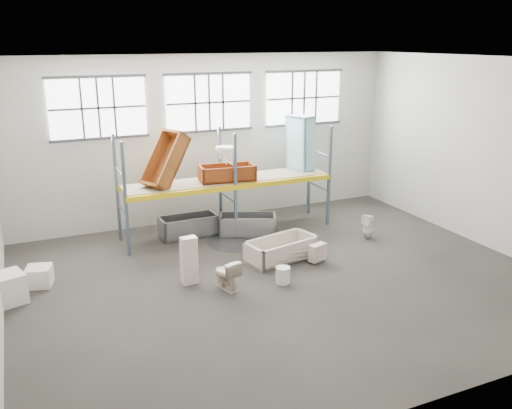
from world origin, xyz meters
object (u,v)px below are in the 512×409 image
toilet_beige (226,274)px  bucket (283,275)px  steel_tub_left (188,226)px  rust_tub_flat (227,173)px  carton_near (5,289)px  bathtub_beige (281,249)px  steel_tub_right (248,225)px  toilet_white (368,226)px  blue_tub_upright (300,143)px  cistern_tall (189,261)px

toilet_beige → bucket: 1.33m
steel_tub_left → rust_tub_flat: bearing=-16.4°
toilet_beige → carton_near: 4.72m
bathtub_beige → steel_tub_right: bearing=79.1°
toilet_white → bucket: toilet_white is taller
toilet_beige → bucket: (1.30, -0.25, -0.16)m
steel_tub_left → blue_tub_upright: size_ratio=0.96×
toilet_beige → blue_tub_upright: blue_tub_upright is taller
steel_tub_right → toilet_white: bearing=-28.7°
steel_tub_left → rust_tub_flat: 1.90m
bathtub_beige → cistern_tall: (-2.56, -0.42, 0.29)m
cistern_tall → blue_tub_upright: 5.79m
steel_tub_right → bucket: bearing=-99.1°
carton_near → blue_tub_upright: bearing=16.3°
steel_tub_left → steel_tub_right: (1.59, -0.61, -0.00)m
bucket → blue_tub_upright: bearing=57.3°
steel_tub_left → blue_tub_upright: blue_tub_upright is taller
bucket → bathtub_beige: bearing=65.2°
blue_tub_upright → bucket: blue_tub_upright is taller
steel_tub_right → carton_near: carton_near is taller
steel_tub_right → rust_tub_flat: rust_tub_flat is taller
toilet_beige → steel_tub_right: size_ratio=0.44×
toilet_beige → toilet_white: toilet_beige is taller
blue_tub_upright → rust_tub_flat: bearing=-171.4°
bathtub_beige → toilet_white: size_ratio=2.65×
steel_tub_left → carton_near: 5.35m
steel_tub_right → carton_near: bearing=-164.3°
steel_tub_left → carton_near: size_ratio=2.11×
rust_tub_flat → bucket: rust_tub_flat is taller
bathtub_beige → rust_tub_flat: bearing=91.1°
rust_tub_flat → blue_tub_upright: size_ratio=0.92×
cistern_tall → steel_tub_left: size_ratio=0.70×
toilet_beige → steel_tub_left: bearing=-108.9°
rust_tub_flat → carton_near: (-5.88, -2.08, -1.49)m
blue_tub_upright → carton_near: blue_tub_upright is taller
carton_near → bucket: bearing=-14.5°
toilet_beige → toilet_white: (4.83, 1.41, -0.01)m
steel_tub_right → bucket: size_ratio=4.13×
cistern_tall → blue_tub_upright: size_ratio=0.68×
bucket → steel_tub_right: bearing=80.9°
toilet_white → steel_tub_left: 5.11m
toilet_white → carton_near: toilet_white is taller
rust_tub_flat → cistern_tall: bearing=-126.2°
rust_tub_flat → blue_tub_upright: blue_tub_upright is taller
toilet_white → steel_tub_left: toilet_white is taller
steel_tub_left → blue_tub_upright: 4.18m
steel_tub_left → bucket: (1.06, -3.91, -0.10)m
toilet_beige → steel_tub_left: (0.24, 3.66, -0.06)m
toilet_beige → toilet_white: bearing=-179.0°
bucket → toilet_white: bearing=25.2°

